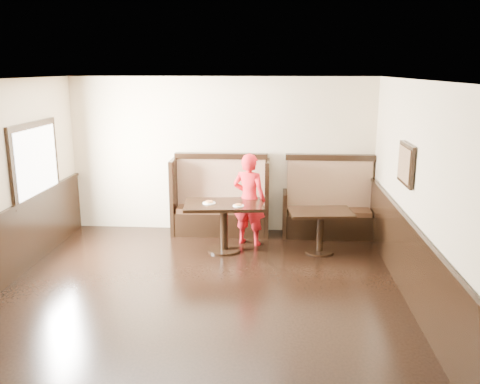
# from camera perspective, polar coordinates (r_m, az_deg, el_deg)

# --- Properties ---
(ground) EXTENTS (7.00, 7.00, 0.00)m
(ground) POSITION_cam_1_polar(r_m,az_deg,el_deg) (6.36, -5.45, -13.83)
(ground) COLOR black
(ground) RESTS_ON ground
(room_shell) EXTENTS (7.00, 7.00, 7.00)m
(room_shell) POSITION_cam_1_polar(r_m,az_deg,el_deg) (6.39, -7.82, -7.18)
(room_shell) COLOR #C9B292
(room_shell) RESTS_ON ground
(booth_main) EXTENTS (1.75, 0.72, 1.45)m
(booth_main) POSITION_cam_1_polar(r_m,az_deg,el_deg) (9.23, -2.19, -1.42)
(booth_main) COLOR black
(booth_main) RESTS_ON ground
(booth_neighbor) EXTENTS (1.65, 0.72, 1.45)m
(booth_neighbor) POSITION_cam_1_polar(r_m,az_deg,el_deg) (9.24, 9.94, -1.90)
(booth_neighbor) COLOR black
(booth_neighbor) RESTS_ON ground
(table_main) EXTENTS (1.35, 0.93, 0.81)m
(table_main) POSITION_cam_1_polar(r_m,az_deg,el_deg) (8.27, -1.82, -2.54)
(table_main) COLOR black
(table_main) RESTS_ON ground
(table_neighbor) EXTENTS (1.07, 0.76, 0.70)m
(table_neighbor) POSITION_cam_1_polar(r_m,az_deg,el_deg) (8.33, 9.01, -3.28)
(table_neighbor) COLOR black
(table_neighbor) RESTS_ON ground
(child) EXTENTS (0.66, 0.54, 1.57)m
(child) POSITION_cam_1_polar(r_m,az_deg,el_deg) (8.55, 1.04, -0.84)
(child) COLOR red
(child) RESTS_ON ground
(pizza_plate_left) EXTENTS (0.21, 0.21, 0.04)m
(pizza_plate_left) POSITION_cam_1_polar(r_m,az_deg,el_deg) (8.23, -3.48, -1.18)
(pizza_plate_left) COLOR white
(pizza_plate_left) RESTS_ON table_main
(pizza_plate_right) EXTENTS (0.18, 0.18, 0.03)m
(pizza_plate_right) POSITION_cam_1_polar(r_m,az_deg,el_deg) (8.05, -0.18, -1.50)
(pizza_plate_right) COLOR white
(pizza_plate_right) RESTS_ON table_main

